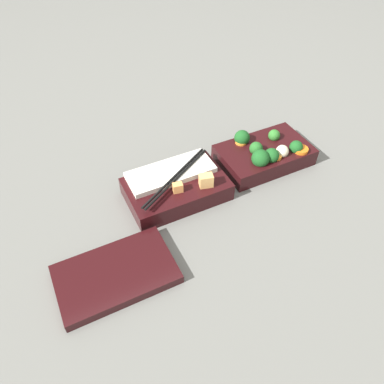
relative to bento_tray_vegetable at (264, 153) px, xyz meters
name	(u,v)px	position (x,y,z in m)	size (l,w,h in m)	color
ground_plane	(219,177)	(0.12, 0.00, -0.03)	(3.00, 3.00, 0.00)	slate
bento_tray_vegetable	(264,153)	(0.00, 0.00, 0.00)	(0.21, 0.13, 0.07)	black
bento_tray_rice	(176,187)	(0.23, 0.01, 0.00)	(0.21, 0.13, 0.07)	black
bento_lid	(116,274)	(0.41, 0.15, -0.02)	(0.21, 0.13, 0.02)	black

